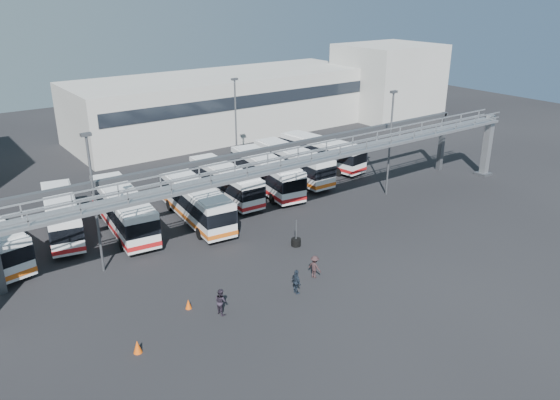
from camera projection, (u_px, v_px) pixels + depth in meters
ground at (343, 252)px, 42.11m from camera, size 140.00×140.00×0.00m
gantry at (298, 166)px, 44.54m from camera, size 51.40×5.15×7.10m
warehouse at (225, 104)px, 75.86m from camera, size 42.00×14.00×8.00m
building_right at (388, 81)px, 85.02m from camera, size 14.00×12.00×11.00m
light_pole_left at (94, 197)px, 37.31m from camera, size 0.70×0.35×10.21m
light_pole_mid at (390, 138)px, 51.87m from camera, size 0.70×0.35×10.21m
light_pole_back at (236, 120)px, 58.80m from camera, size 0.70×0.35×10.21m
bus_1 at (62, 214)px, 44.60m from camera, size 4.42×10.82×3.20m
bus_2 at (123, 209)px, 45.29m from camera, size 3.87×11.81×3.52m
bus_3 at (195, 201)px, 47.08m from camera, size 3.70×11.50×3.43m
bus_4 at (225, 181)px, 52.24m from camera, size 2.85×10.75×3.24m
bus_5 at (266, 172)px, 54.33m from camera, size 4.09×11.65×3.47m
bus_6 at (292, 162)px, 57.53m from camera, size 2.80×11.26×3.41m
bus_7 at (322, 152)px, 61.44m from camera, size 4.07×11.11×3.30m
pedestrian_b at (221, 301)px, 33.95m from camera, size 0.72×0.89×1.72m
pedestrian_c at (315, 267)px, 38.21m from camera, size 0.82×1.18×1.67m
pedestrian_d at (296, 282)px, 36.18m from camera, size 0.55×1.06×1.73m
cone_left at (137, 347)px, 30.43m from camera, size 0.58×0.58×0.79m
cone_right at (188, 304)px, 34.66m from camera, size 0.52×0.52×0.65m
tire_stack at (296, 241)px, 43.05m from camera, size 0.77×0.77×2.21m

